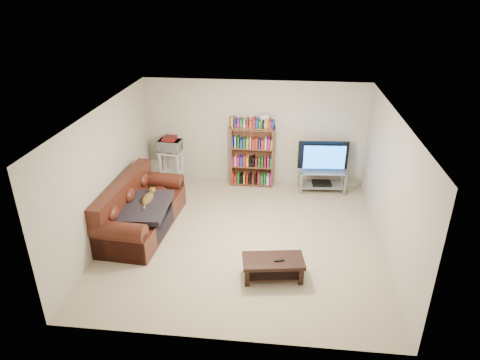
# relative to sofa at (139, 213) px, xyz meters

# --- Properties ---
(floor) EXTENTS (5.00, 5.00, 0.00)m
(floor) POSITION_rel_sofa_xyz_m (2.02, -0.14, -0.34)
(floor) COLOR #C8B895
(floor) RESTS_ON ground
(ceiling) EXTENTS (5.00, 5.00, 0.00)m
(ceiling) POSITION_rel_sofa_xyz_m (2.02, -0.14, 2.06)
(ceiling) COLOR white
(ceiling) RESTS_ON ground
(wall_back) EXTENTS (5.00, 0.00, 5.00)m
(wall_back) POSITION_rel_sofa_xyz_m (2.02, 2.36, 0.86)
(wall_back) COLOR beige
(wall_back) RESTS_ON ground
(wall_front) EXTENTS (5.00, 0.00, 5.00)m
(wall_front) POSITION_rel_sofa_xyz_m (2.02, -2.64, 0.86)
(wall_front) COLOR beige
(wall_front) RESTS_ON ground
(wall_left) EXTENTS (0.00, 5.00, 5.00)m
(wall_left) POSITION_rel_sofa_xyz_m (-0.48, -0.14, 0.86)
(wall_left) COLOR beige
(wall_left) RESTS_ON ground
(wall_right) EXTENTS (0.00, 5.00, 5.00)m
(wall_right) POSITION_rel_sofa_xyz_m (4.52, -0.14, 0.86)
(wall_right) COLOR beige
(wall_right) RESTS_ON ground
(sofa) EXTENTS (1.14, 2.34, 0.97)m
(sofa) POSITION_rel_sofa_xyz_m (0.00, 0.00, 0.00)
(sofa) COLOR #451B11
(sofa) RESTS_ON floor
(blanket) EXTENTS (0.89, 1.15, 0.19)m
(blanket) POSITION_rel_sofa_xyz_m (0.18, -0.17, 0.23)
(blanket) COLOR black
(blanket) RESTS_ON sofa
(cat) EXTENTS (0.29, 0.64, 0.19)m
(cat) POSITION_rel_sofa_xyz_m (0.19, 0.04, 0.29)
(cat) COLOR brown
(cat) RESTS_ON sofa
(coffee_table) EXTENTS (1.03, 0.63, 0.35)m
(coffee_table) POSITION_rel_sofa_xyz_m (2.61, -1.24, -0.09)
(coffee_table) COLOR black
(coffee_table) RESTS_ON floor
(remote) EXTENTS (0.17, 0.09, 0.02)m
(remote) POSITION_rel_sofa_xyz_m (2.71, -1.27, 0.03)
(remote) COLOR black
(remote) RESTS_ON coffee_table
(tv_stand) EXTENTS (1.06, 0.54, 0.51)m
(tv_stand) POSITION_rel_sofa_xyz_m (3.58, 2.00, 0.01)
(tv_stand) COLOR #999EA3
(tv_stand) RESTS_ON floor
(television) EXTENTS (1.11, 0.23, 0.64)m
(television) POSITION_rel_sofa_xyz_m (3.58, 2.00, 0.50)
(television) COLOR black
(television) RESTS_ON tv_stand
(dvd_player) EXTENTS (0.43, 0.32, 0.06)m
(dvd_player) POSITION_rel_sofa_xyz_m (3.58, 2.00, -0.15)
(dvd_player) COLOR black
(dvd_player) RESTS_ON tv_stand
(bookshelf) EXTENTS (0.99, 0.31, 1.42)m
(bookshelf) POSITION_rel_sofa_xyz_m (1.99, 2.16, 0.39)
(bookshelf) COLOR brown
(bookshelf) RESTS_ON floor
(shelf_clutter) EXTENTS (0.72, 0.22, 0.28)m
(shelf_clutter) POSITION_rel_sofa_xyz_m (2.09, 2.18, 1.18)
(shelf_clutter) COLOR silver
(shelf_clutter) RESTS_ON bookshelf
(microwave_stand) EXTENTS (0.54, 0.42, 0.81)m
(microwave_stand) POSITION_rel_sofa_xyz_m (0.13, 2.01, 0.18)
(microwave_stand) COLOR silver
(microwave_stand) RESTS_ON floor
(microwave) EXTENTS (0.53, 0.39, 0.27)m
(microwave) POSITION_rel_sofa_xyz_m (0.13, 2.01, 0.61)
(microwave) COLOR silver
(microwave) RESTS_ON microwave_stand
(game_boxes) EXTENTS (0.32, 0.29, 0.05)m
(game_boxes) POSITION_rel_sofa_xyz_m (0.13, 2.01, 0.77)
(game_boxes) COLOR maroon
(game_boxes) RESTS_ON microwave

